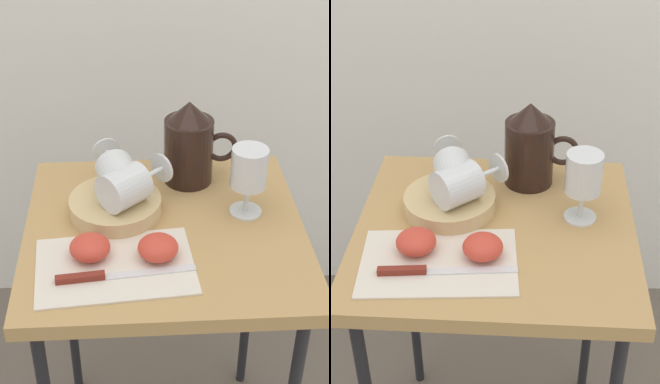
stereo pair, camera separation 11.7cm
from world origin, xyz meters
The scene contains 10 objects.
table centered at (0.00, 0.00, 0.64)m, with size 0.54×0.51×0.71m.
linen_napkin centered at (-0.09, -0.11, 0.71)m, with size 0.28×0.19×0.00m, color silver.
basket_tray centered at (-0.09, 0.05, 0.73)m, with size 0.18×0.18×0.04m, color tan.
pitcher centered at (0.06, 0.17, 0.78)m, with size 0.15×0.10×0.18m.
wine_glass_upright centered at (0.16, 0.04, 0.80)m, with size 0.07×0.07×0.14m.
wine_glass_tipped_near centered at (-0.09, 0.07, 0.78)m, with size 0.10×0.15×0.08m.
wine_glass_tipped_far centered at (-0.07, 0.03, 0.78)m, with size 0.16×0.15×0.08m.
apple_half_left centered at (-0.14, -0.09, 0.73)m, with size 0.07×0.07×0.04m, color #CC3D2D.
apple_half_right centered at (-0.02, -0.09, 0.73)m, with size 0.07×0.07×0.04m, color #CC3D2D.
knife centered at (-0.11, -0.15, 0.72)m, with size 0.24×0.04×0.01m.
Camera 2 is at (0.06, -0.97, 1.44)m, focal length 58.90 mm.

